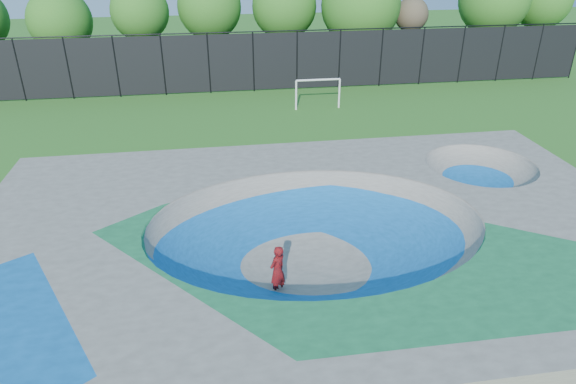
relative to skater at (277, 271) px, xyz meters
name	(u,v)px	position (x,y,z in m)	size (l,w,h in m)	color
ground	(315,260)	(1.47, 1.56, -0.83)	(120.00, 120.00, 0.00)	#265F1A
skate_deck	(315,241)	(1.47, 1.56, -0.08)	(22.00, 14.00, 1.50)	gray
skater	(277,271)	(0.00, 0.00, 0.00)	(0.61, 0.40, 1.66)	red
skateboard	(278,292)	(0.00, 0.00, -0.81)	(0.78, 0.22, 0.05)	black
soccer_goal	(318,88)	(5.00, 17.94, 0.47)	(2.84, 0.12, 1.87)	white
fence	(253,61)	(1.47, 22.56, 1.27)	(48.09, 0.09, 4.04)	black
treeline	(246,7)	(1.43, 27.28, 4.17)	(53.10, 6.75, 8.36)	#463023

